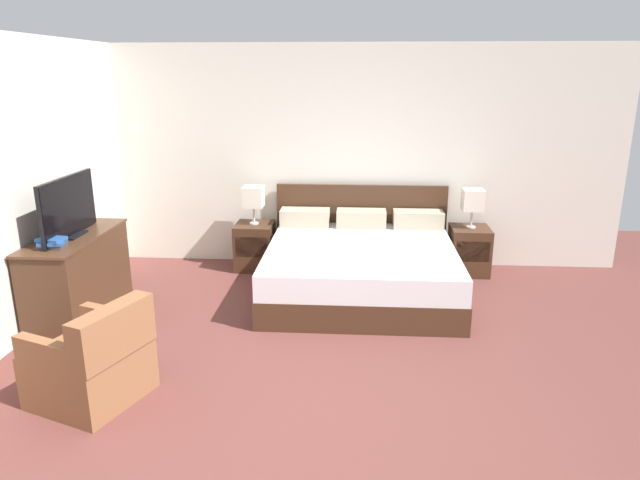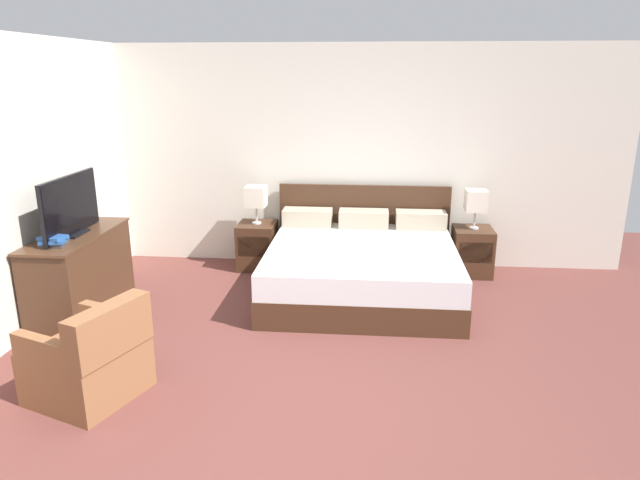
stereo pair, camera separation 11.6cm
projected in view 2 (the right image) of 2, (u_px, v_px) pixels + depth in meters
ground_plane at (316, 427)px, 3.85m from camera, size 10.55×10.55×0.00m
wall_back at (344, 157)px, 6.87m from camera, size 6.70×0.06×2.64m
wall_left at (24, 187)px, 5.11m from camera, size 0.06×5.32×2.64m
bed at (362, 266)px, 6.15m from camera, size 2.06×2.04×1.00m
nightstand_left at (257, 246)px, 6.94m from camera, size 0.45×0.47×0.56m
nightstand_right at (472, 251)px, 6.72m from camera, size 0.45×0.47×0.56m
table_lamp_left at (256, 197)px, 6.77m from camera, size 0.24×0.24×0.46m
table_lamp_right at (476, 201)px, 6.55m from camera, size 0.24×0.24×0.46m
dresser at (80, 273)px, 5.55m from camera, size 0.51×1.33×0.82m
tv at (71, 207)px, 5.33m from camera, size 0.18×0.98×0.57m
book_red_cover at (54, 244)px, 5.04m from camera, size 0.23×0.17×0.04m
book_blue_cover at (54, 241)px, 5.03m from camera, size 0.24×0.22×0.03m
book_small_top at (53, 238)px, 5.03m from camera, size 0.24×0.19×0.03m
armchair_by_window at (90, 361)px, 4.15m from camera, size 0.88×0.88×0.76m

